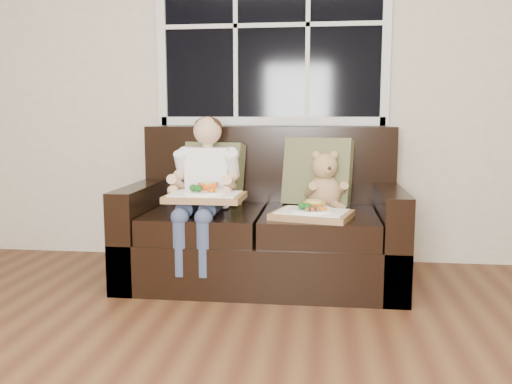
# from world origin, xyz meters

# --- Properties ---
(window_back) EXTENTS (1.62, 0.04, 1.37)m
(window_back) POSITION_xyz_m (-0.11, 2.48, 1.65)
(window_back) COLOR black
(window_back) RESTS_ON room_walls
(loveseat) EXTENTS (1.70, 0.92, 0.96)m
(loveseat) POSITION_xyz_m (-0.11, 2.02, 0.31)
(loveseat) COLOR black
(loveseat) RESTS_ON ground
(pillow_left) EXTENTS (0.44, 0.28, 0.42)m
(pillow_left) POSITION_xyz_m (-0.47, 2.17, 0.65)
(pillow_left) COLOR #60633D
(pillow_left) RESTS_ON loveseat
(pillow_right) EXTENTS (0.47, 0.30, 0.45)m
(pillow_right) POSITION_xyz_m (0.22, 2.17, 0.67)
(pillow_right) COLOR #60633D
(pillow_right) RESTS_ON loveseat
(child) EXTENTS (0.39, 0.60, 0.89)m
(child) POSITION_xyz_m (-0.47, 1.90, 0.65)
(child) COLOR white
(child) RESTS_ON loveseat
(teddy_bear) EXTENTS (0.26, 0.31, 0.38)m
(teddy_bear) POSITION_xyz_m (0.26, 2.03, 0.60)
(teddy_bear) COLOR tan
(teddy_bear) RESTS_ON loveseat
(tray_left) EXTENTS (0.45, 0.34, 0.10)m
(tray_left) POSITION_xyz_m (-0.42, 1.69, 0.58)
(tray_left) COLOR #966D44
(tray_left) RESTS_ON child
(tray_right) EXTENTS (0.50, 0.43, 0.10)m
(tray_right) POSITION_xyz_m (0.20, 1.71, 0.48)
(tray_right) COLOR #966D44
(tray_right) RESTS_ON loveseat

